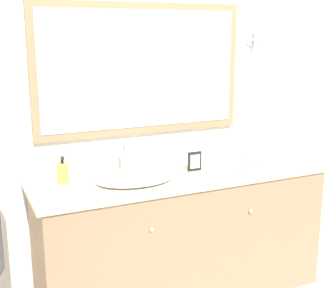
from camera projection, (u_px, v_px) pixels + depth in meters
name	position (u px, v px, depth m)	size (l,w,h in m)	color
wall_back	(161.00, 98.00, 3.14)	(8.00, 0.18, 2.55)	white
vanity_counter	(182.00, 235.00, 3.06)	(1.91, 0.59, 0.85)	#937556
sink_basin	(134.00, 178.00, 2.80)	(0.47, 0.38, 0.20)	white
soap_bottle	(63.00, 173.00, 2.76)	(0.07, 0.07, 0.16)	gold
appliance_box	(266.00, 156.00, 3.15)	(0.19, 0.16, 0.11)	white
picture_frame	(195.00, 161.00, 3.00)	(0.09, 0.01, 0.13)	black
hand_towel_near_sink	(273.00, 151.00, 3.40)	(0.19, 0.11, 0.05)	silver
metal_tray	(251.00, 171.00, 2.99)	(0.17, 0.11, 0.01)	silver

